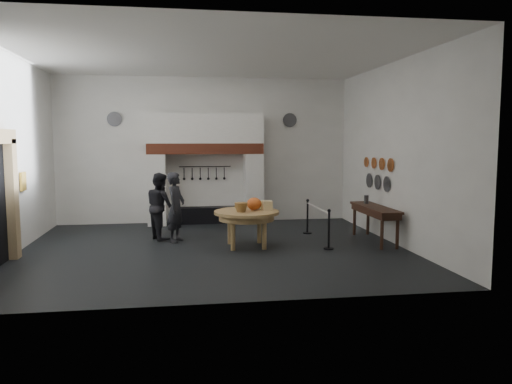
{
  "coord_description": "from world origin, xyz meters",
  "views": [
    {
      "loc": [
        -0.77,
        -11.66,
        2.58
      ],
      "look_at": [
        1.0,
        -0.07,
        1.35
      ],
      "focal_mm": 35.0,
      "sensor_mm": 36.0,
      "label": 1
    }
  ],
  "objects": [
    {
      "name": "pewter_plate_mid",
      "position": [
        4.46,
        1.0,
        1.45
      ],
      "size": [
        0.03,
        0.4,
        0.4
      ],
      "primitive_type": "cylinder",
      "rotation": [
        0.0,
        1.57,
        0.0
      ],
      "color": "#4C4C51",
      "rests_on": "wall_right"
    },
    {
      "name": "utensil_rail",
      "position": [
        0.0,
        3.92,
        1.75
      ],
      "size": [
        1.6,
        0.02,
        0.02
      ],
      "primitive_type": "cylinder",
      "rotation": [
        0.0,
        1.57,
        0.0
      ],
      "color": "black",
      "rests_on": "wall_back"
    },
    {
      "name": "work_table",
      "position": [
        0.8,
        0.13,
        0.84
      ],
      "size": [
        1.6,
        1.6,
        0.07
      ],
      "primitive_type": "cylinder",
      "rotation": [
        0.0,
        0.0,
        -0.02
      ],
      "color": "tan",
      "rests_on": "floor"
    },
    {
      "name": "copper_pan_a",
      "position": [
        4.46,
        0.2,
        1.95
      ],
      "size": [
        0.03,
        0.34,
        0.34
      ],
      "primitive_type": "cylinder",
      "rotation": [
        0.0,
        1.57,
        0.0
      ],
      "color": "#C6662D",
      "rests_on": "wall_right"
    },
    {
      "name": "pumpkin",
      "position": [
        1.0,
        0.23,
        1.03
      ],
      "size": [
        0.36,
        0.36,
        0.31
      ],
      "primitive_type": "ellipsoid",
      "color": "#E1511F",
      "rests_on": "work_table"
    },
    {
      "name": "side_table",
      "position": [
        4.1,
        0.26,
        0.87
      ],
      "size": [
        0.55,
        2.2,
        0.06
      ],
      "primitive_type": "cube",
      "color": "#381F14",
      "rests_on": "floor"
    },
    {
      "name": "barrier_post_far",
      "position": [
        2.69,
        1.56,
        0.45
      ],
      "size": [
        0.05,
        0.05,
        0.9
      ],
      "primitive_type": "cylinder",
      "color": "black",
      "rests_on": "floor"
    },
    {
      "name": "copper_pan_c",
      "position": [
        4.46,
        1.3,
        1.95
      ],
      "size": [
        0.03,
        0.3,
        0.3
      ],
      "primitive_type": "cylinder",
      "rotation": [
        0.0,
        1.57,
        0.0
      ],
      "color": "#C6662D",
      "rests_on": "wall_right"
    },
    {
      "name": "pewter_plate_right",
      "position": [
        4.46,
        1.6,
        1.45
      ],
      "size": [
        0.03,
        0.4,
        0.4
      ],
      "primitive_type": "cylinder",
      "rotation": [
        0.0,
        1.57,
        0.0
      ],
      "color": "#4C4C51",
      "rests_on": "wall_right"
    },
    {
      "name": "wall_front",
      "position": [
        0.0,
        -4.0,
        2.25
      ],
      "size": [
        9.0,
        0.02,
        4.5
      ],
      "primitive_type": "cube",
      "color": "white",
      "rests_on": "floor"
    },
    {
      "name": "pewter_plate_back_right",
      "position": [
        2.7,
        3.96,
        3.2
      ],
      "size": [
        0.44,
        0.03,
        0.44
      ],
      "primitive_type": "cylinder",
      "rotation": [
        1.57,
        0.0,
        0.0
      ],
      "color": "#4C4C51",
      "rests_on": "wall_back"
    },
    {
      "name": "floor",
      "position": [
        0.0,
        0.0,
        0.0
      ],
      "size": [
        9.0,
        8.0,
        0.02
      ],
      "primitive_type": "cube",
      "color": "black",
      "rests_on": "ground"
    },
    {
      "name": "wicker_basket",
      "position": [
        0.65,
        -0.02,
        0.98
      ],
      "size": [
        0.33,
        0.33,
        0.22
      ],
      "primitive_type": "cone",
      "rotation": [
        3.14,
        0.0,
        -0.02
      ],
      "color": "olive",
      "rests_on": "work_table"
    },
    {
      "name": "chimney_pier_right",
      "position": [
        1.48,
        3.65,
        1.07
      ],
      "size": [
        0.55,
        0.7,
        2.15
      ],
      "primitive_type": "cube",
      "color": "silver",
      "rests_on": "floor"
    },
    {
      "name": "pewter_jug",
      "position": [
        4.1,
        0.86,
        1.01
      ],
      "size": [
        0.12,
        0.12,
        0.22
      ],
      "primitive_type": "cylinder",
      "color": "#454448",
      "rests_on": "side_table"
    },
    {
      "name": "barrier_rope",
      "position": [
        2.69,
        0.56,
        0.85
      ],
      "size": [
        0.04,
        2.0,
        0.04
      ],
      "primitive_type": "cylinder",
      "rotation": [
        1.57,
        0.0,
        0.0
      ],
      "color": "silver",
      "rests_on": "barrier_post_near"
    },
    {
      "name": "cheese_block_small",
      "position": [
        1.28,
        0.38,
        0.97
      ],
      "size": [
        0.18,
        0.18,
        0.2
      ],
      "primitive_type": "cube",
      "color": "#FFFC98",
      "rests_on": "work_table"
    },
    {
      "name": "visitor_far",
      "position": [
        -1.29,
        1.4,
        0.87
      ],
      "size": [
        0.95,
        1.04,
        1.74
      ],
      "primitive_type": "imported",
      "rotation": [
        0.0,
        0.0,
        2.0
      ],
      "color": "black",
      "rests_on": "floor"
    },
    {
      "name": "cheese_block_big",
      "position": [
        1.3,
        0.08,
        0.99
      ],
      "size": [
        0.22,
        0.22,
        0.24
      ],
      "primitive_type": "cube",
      "color": "#E9CB8B",
      "rests_on": "work_table"
    },
    {
      "name": "bread_loaf",
      "position": [
        0.7,
        0.48,
        0.94
      ],
      "size": [
        0.31,
        0.18,
        0.13
      ],
      "primitive_type": "ellipsoid",
      "color": "#A37C3A",
      "rests_on": "work_table"
    },
    {
      "name": "hearth_brick_band",
      "position": [
        0.0,
        3.65,
        2.31
      ],
      "size": [
        3.5,
        0.72,
        0.32
      ],
      "primitive_type": "cube",
      "color": "#9E442B",
      "rests_on": "chimney_pier_left"
    },
    {
      "name": "copper_pan_d",
      "position": [
        4.46,
        1.85,
        1.95
      ],
      "size": [
        0.03,
        0.28,
        0.28
      ],
      "primitive_type": "cylinder",
      "rotation": [
        0.0,
        1.57,
        0.0
      ],
      "color": "#C6662D",
      "rests_on": "wall_right"
    },
    {
      "name": "ceiling",
      "position": [
        0.0,
        0.0,
        4.5
      ],
      "size": [
        9.0,
        8.0,
        0.02
      ],
      "primitive_type": "cube",
      "color": "silver",
      "rests_on": "wall_back"
    },
    {
      "name": "barrier_post_near",
      "position": [
        2.69,
        -0.44,
        0.45
      ],
      "size": [
        0.05,
        0.05,
        0.9
      ],
      "primitive_type": "cylinder",
      "color": "black",
      "rests_on": "floor"
    },
    {
      "name": "visitor_near",
      "position": [
        -0.89,
        1.0,
        0.88
      ],
      "size": [
        0.63,
        0.76,
        1.77
      ],
      "primitive_type": "imported",
      "rotation": [
        0.0,
        0.0,
        1.2
      ],
      "color": "black",
      "rests_on": "floor"
    },
    {
      "name": "iron_range",
      "position": [
        0.0,
        3.72,
        0.25
      ],
      "size": [
        1.9,
        0.45,
        0.5
      ],
      "primitive_type": "cube",
      "color": "black",
      "rests_on": "floor"
    },
    {
      "name": "wall_plaque",
      "position": [
        -4.45,
        0.8,
        1.6
      ],
      "size": [
        0.05,
        0.34,
        0.44
      ],
      "primitive_type": "cube",
      "color": "gold",
      "rests_on": "wall_left"
    },
    {
      "name": "door_jamb_far",
      "position": [
        -4.38,
        -0.3,
        1.3
      ],
      "size": [
        0.22,
        0.3,
        2.6
      ],
      "primitive_type": "cube",
      "color": "tan",
      "rests_on": "floor"
    },
    {
      "name": "wall_right",
      "position": [
        4.5,
        0.0,
        2.25
      ],
      "size": [
        0.02,
        8.0,
        4.5
      ],
      "primitive_type": "cube",
      "color": "white",
      "rests_on": "floor"
    },
    {
      "name": "chimney_hood",
      "position": [
        0.0,
        3.65,
        2.92
      ],
      "size": [
        3.5,
        0.7,
        0.9
      ],
      "primitive_type": "cube",
      "color": "silver",
      "rests_on": "hearth_brick_band"
    },
    {
      "name": "chimney_pier_left",
      "position": [
        -1.48,
        3.65,
        1.07
      ],
      "size": [
        0.55,
        0.7,
        2.15
      ],
      "primitive_type": "cube",
      "color": "silver",
      "rests_on": "floor"
    },
    {
      "name": "copper_pan_b",
      "position": [
        4.46,
        0.75,
        1.95
      ],
      "size": [
        0.03,
        0.32,
        0.32
      ],
      "primitive_type": "cylinder",
      "rotation": [
        0.0,
        1.57,
        0.0
      ],
      "color": "#C6662D",
      "rests_on": "wall_right"
    },
    {
      "name": "pewter_plate_left",
      "position": [
        4.46,
        0.4,
        1.45
      ],
      "size": [
        0.03,
        0.4,
        0.4
      ],
      "primitive_type": "cylinder",
      "rotation": [
        0.0,
        1.57,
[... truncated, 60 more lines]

